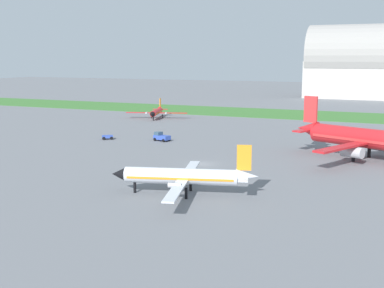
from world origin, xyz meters
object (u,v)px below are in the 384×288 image
Objects in this scene: airplane_midfield_jet at (367,139)px; pushback_tug_near_gate at (161,137)px; baggage_cart_midfield at (107,137)px; airplane_foreground_turboprop at (184,176)px; airplane_taxiing_turboprop at (157,112)px.

airplane_midfield_jet is 43.18m from pushback_tug_near_gate.
airplane_midfield_jet is at bearing -37.34° from baggage_cart_midfield.
pushback_tug_near_gate is at bearing -74.84° from airplane_foreground_turboprop.
baggage_cart_midfield is (-34.96, 35.39, -1.94)m from airplane_foreground_turboprop.
airplane_taxiing_turboprop reaches higher than pushback_tug_near_gate.
airplane_midfield_jet is at bearing -171.11° from pushback_tug_near_gate.
airplane_foreground_turboprop is (43.44, -74.78, 0.49)m from airplane_taxiing_turboprop.
airplane_foreground_turboprop is 49.78m from baggage_cart_midfield.
baggage_cart_midfield is (8.48, -39.39, -1.44)m from airplane_taxiing_turboprop.
airplane_midfield_jet is 9.65× the size of baggage_cart_midfield.
airplane_foreground_turboprop is at bearing -81.17° from baggage_cart_midfield.
airplane_midfield_jet is 1.60× the size of airplane_taxiing_turboprop.
airplane_taxiing_turboprop is at bearing -75.75° from airplane_foreground_turboprop.
pushback_tug_near_gate is at bearing -162.57° from airplane_midfield_jet.
airplane_taxiing_turboprop is 0.80× the size of airplane_foreground_turboprop.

